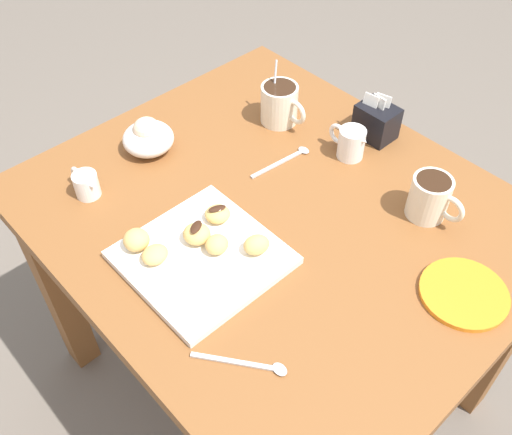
# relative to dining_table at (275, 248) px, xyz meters

# --- Properties ---
(ground_plane) EXTENTS (8.00, 8.00, 0.00)m
(ground_plane) POSITION_rel_dining_table_xyz_m (0.00, 0.00, -0.58)
(ground_plane) COLOR #665B51
(dining_table) EXTENTS (0.99, 0.85, 0.70)m
(dining_table) POSITION_rel_dining_table_xyz_m (0.00, 0.00, 0.00)
(dining_table) COLOR brown
(dining_table) RESTS_ON ground_plane
(pastry_plate_square) EXTENTS (0.27, 0.27, 0.02)m
(pastry_plate_square) POSITION_rel_dining_table_xyz_m (0.00, -0.20, 0.13)
(pastry_plate_square) COLOR white
(pastry_plate_square) RESTS_ON dining_table
(coffee_mug_cream_left) EXTENTS (0.13, 0.09, 0.15)m
(coffee_mug_cream_left) POSITION_rel_dining_table_xyz_m (-0.21, 0.22, 0.18)
(coffee_mug_cream_left) COLOR silver
(coffee_mug_cream_left) RESTS_ON dining_table
(coffee_mug_cream_right) EXTENTS (0.12, 0.08, 0.09)m
(coffee_mug_cream_right) POSITION_rel_dining_table_xyz_m (0.22, 0.22, 0.17)
(coffee_mug_cream_right) COLOR silver
(coffee_mug_cream_right) RESTS_ON dining_table
(cream_pitcher_white) EXTENTS (0.10, 0.06, 0.07)m
(cream_pitcher_white) POSITION_rel_dining_table_xyz_m (-0.01, 0.24, 0.16)
(cream_pitcher_white) COLOR white
(cream_pitcher_white) RESTS_ON dining_table
(sugar_caddy) EXTENTS (0.09, 0.07, 0.11)m
(sugar_caddy) POSITION_rel_dining_table_xyz_m (-0.02, 0.34, 0.17)
(sugar_caddy) COLOR black
(sugar_caddy) RESTS_ON dining_table
(ice_cream_bowl) EXTENTS (0.12, 0.12, 0.09)m
(ice_cream_bowl) POSITION_rel_dining_table_xyz_m (-0.34, -0.08, 0.16)
(ice_cream_bowl) COLOR white
(ice_cream_bowl) RESTS_ON dining_table
(chocolate_sauce_pitcher) EXTENTS (0.09, 0.05, 0.06)m
(chocolate_sauce_pitcher) POSITION_rel_dining_table_xyz_m (-0.30, -0.26, 0.15)
(chocolate_sauce_pitcher) COLOR white
(chocolate_sauce_pitcher) RESTS_ON dining_table
(saucer_orange_left) EXTENTS (0.16, 0.16, 0.01)m
(saucer_orange_left) POSITION_rel_dining_table_xyz_m (0.39, 0.10, 0.13)
(saucer_orange_left) COLOR orange
(saucer_orange_left) RESTS_ON dining_table
(loose_spoon_near_saucer) EXTENTS (0.03, 0.16, 0.01)m
(loose_spoon_near_saucer) POSITION_rel_dining_table_xyz_m (-0.10, 0.13, 0.13)
(loose_spoon_near_saucer) COLOR silver
(loose_spoon_near_saucer) RESTS_ON dining_table
(loose_spoon_by_plate) EXTENTS (0.14, 0.10, 0.01)m
(loose_spoon_by_plate) POSITION_rel_dining_table_xyz_m (0.23, -0.28, 0.13)
(loose_spoon_by_plate) COLOR silver
(loose_spoon_by_plate) RESTS_ON dining_table
(beignet_0) EXTENTS (0.07, 0.07, 0.04)m
(beignet_0) POSITION_rel_dining_table_xyz_m (-0.03, -0.18, 0.16)
(beignet_0) COLOR #E5B260
(beignet_0) RESTS_ON pastry_plate_square
(chocolate_drizzle_0) EXTENTS (0.03, 0.04, 0.00)m
(chocolate_drizzle_0) POSITION_rel_dining_table_xyz_m (-0.03, -0.18, 0.18)
(chocolate_drizzle_0) COLOR #381E11
(chocolate_drizzle_0) RESTS_ON beignet_0
(beignet_1) EXTENTS (0.07, 0.07, 0.04)m
(beignet_1) POSITION_rel_dining_table_xyz_m (-0.10, -0.27, 0.16)
(beignet_1) COLOR #E5B260
(beignet_1) RESTS_ON pastry_plate_square
(beignet_2) EXTENTS (0.07, 0.07, 0.03)m
(beignet_2) POSITION_rel_dining_table_xyz_m (-0.05, -0.12, 0.15)
(beignet_2) COLOR #E5B260
(beignet_2) RESTS_ON pastry_plate_square
(chocolate_drizzle_2) EXTENTS (0.03, 0.04, 0.00)m
(chocolate_drizzle_2) POSITION_rel_dining_table_xyz_m (-0.05, -0.12, 0.17)
(chocolate_drizzle_2) COLOR #381E11
(chocolate_drizzle_2) RESTS_ON beignet_2
(beignet_3) EXTENTS (0.06, 0.06, 0.04)m
(beignet_3) POSITION_rel_dining_table_xyz_m (0.06, -0.12, 0.16)
(beignet_3) COLOR #E5B260
(beignet_3) RESTS_ON pastry_plate_square
(beignet_4) EXTENTS (0.05, 0.05, 0.03)m
(beignet_4) POSITION_rel_dining_table_xyz_m (-0.05, -0.27, 0.15)
(beignet_4) COLOR #E5B260
(beignet_4) RESTS_ON pastry_plate_square
(beignet_5) EXTENTS (0.05, 0.05, 0.04)m
(beignet_5) POSITION_rel_dining_table_xyz_m (0.01, -0.17, 0.16)
(beignet_5) COLOR #E5B260
(beignet_5) RESTS_ON pastry_plate_square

